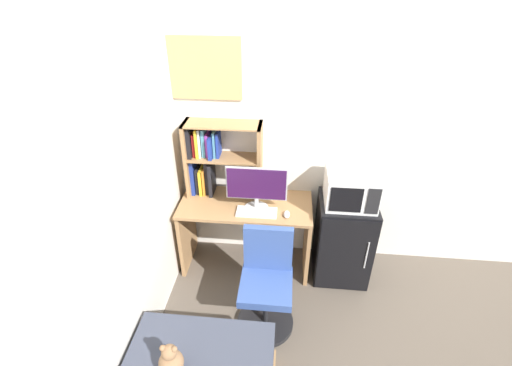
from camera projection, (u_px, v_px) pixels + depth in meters
name	position (u px, v px, depth m)	size (l,w,h in m)	color
wall_back	(397.00, 142.00, 3.21)	(6.40, 0.04, 2.60)	silver
wall_left	(93.00, 249.00, 2.00)	(0.04, 4.40, 2.60)	silver
desk	(246.00, 223.00, 3.47)	(1.23, 0.56, 0.75)	#997047
hutch_bookshelf	(212.00, 158.00, 3.32)	(0.70, 0.25, 0.73)	#997047
monitor	(257.00, 187.00, 3.16)	(0.54, 0.22, 0.43)	#B7B7BC
keyboard	(257.00, 212.00, 3.22)	(0.36, 0.15, 0.02)	silver
computer_mouse	(287.00, 214.00, 3.18)	(0.05, 0.11, 0.03)	silver
mini_fridge	(342.00, 239.00, 3.42)	(0.51, 0.51, 0.85)	black
microwave	(351.00, 188.00, 3.12)	(0.44, 0.40, 0.30)	silver
desk_chair	(266.00, 286.00, 2.95)	(0.48, 0.48, 0.90)	black
teddy_bear	(171.00, 360.00, 2.23)	(0.16, 0.16, 0.24)	#846042
wall_corkboard	(200.00, 68.00, 3.01)	(0.71, 0.02, 0.52)	tan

